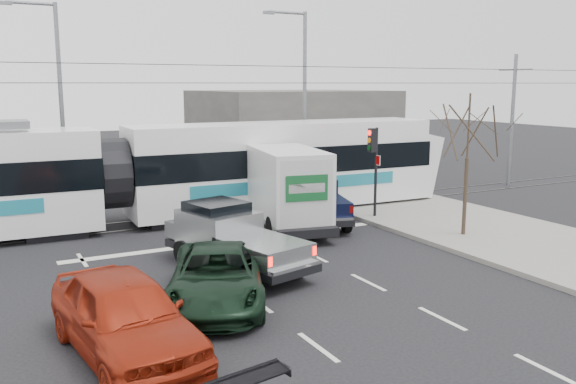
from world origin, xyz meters
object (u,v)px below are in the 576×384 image
traffic_signal (374,153)px  street_lamp_far (56,92)px  silver_pickup (230,237)px  red_car (125,315)px  navy_pickup (314,198)px  street_lamp_near (301,91)px  tram (111,176)px  bare_tree (468,133)px  box_truck (284,189)px  green_car (217,276)px

traffic_signal → street_lamp_far: size_ratio=0.40×
silver_pickup → red_car: silver_pickup is taller
street_lamp_far → navy_pickup: size_ratio=1.76×
street_lamp_far → red_car: (-1.17, -17.50, -4.26)m
traffic_signal → silver_pickup: traffic_signal is taller
street_lamp_near → tram: 11.65m
bare_tree → silver_pickup: bearing=176.1°
traffic_signal → street_lamp_far: 14.47m
bare_tree → navy_pickup: bearing=126.4°
traffic_signal → box_truck: (-3.89, 0.29, -1.20)m
traffic_signal → green_car: bearing=-146.4°
traffic_signal → navy_pickup: 3.00m
traffic_signal → navy_pickup: bearing=163.1°
silver_pickup → street_lamp_far: bearing=89.0°
box_truck → red_car: bearing=-123.1°
street_lamp_far → silver_pickup: street_lamp_far is taller
box_truck → green_car: bearing=-118.7°
traffic_signal → tram: 10.28m
street_lamp_far → green_car: 16.23m
silver_pickup → box_truck: 5.28m
street_lamp_far → traffic_signal: bearing=-41.7°
street_lamp_far → tram: size_ratio=0.32×
bare_tree → red_car: bare_tree is taller
silver_pickup → box_truck: bearing=30.4°
tram → red_car: 11.74m
green_car → street_lamp_far: bearing=119.4°
street_lamp_near → tram: size_ratio=0.32×
silver_pickup → green_car: size_ratio=1.11×
red_car → tram: bearing=72.4°
green_car → navy_pickup: bearing=68.7°
bare_tree → street_lamp_far: size_ratio=0.56×
silver_pickup → box_truck: box_truck is taller
street_lamp_near → tram: street_lamp_near is taller
street_lamp_far → silver_pickup: size_ratio=1.61×
navy_pickup → silver_pickup: bearing=-125.5°
silver_pickup → green_car: silver_pickup is taller
green_car → tram: bearing=117.1°
bare_tree → navy_pickup: size_ratio=0.98×
tram → silver_pickup: 7.25m
navy_pickup → red_car: navy_pickup is taller
street_lamp_far → green_car: street_lamp_far is taller
street_lamp_far → green_car: bearing=-84.2°
street_lamp_near → green_car: 17.36m
street_lamp_far → green_car: (1.58, -15.54, -4.41)m
silver_pickup → red_car: size_ratio=1.11×
bare_tree → traffic_signal: size_ratio=1.39×
tram → silver_pickup: size_ratio=5.03×
street_lamp_near → tram: bearing=-159.0°
navy_pickup → green_car: (-6.73, -6.75, -0.30)m
tram → green_car: (0.57, -9.51, -1.33)m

